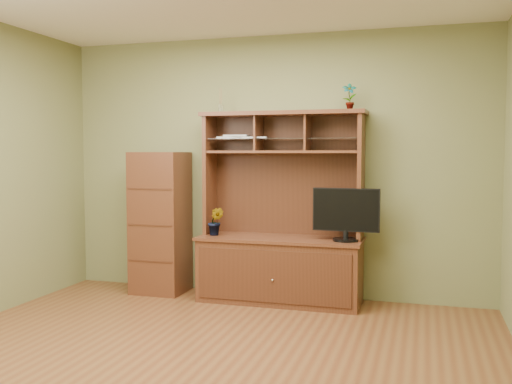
% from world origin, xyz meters
% --- Properties ---
extents(room, '(4.54, 4.04, 2.74)m').
position_xyz_m(room, '(0.00, 0.00, 1.35)').
color(room, brown).
rests_on(room, ground).
extents(media_hutch, '(1.66, 0.61, 1.90)m').
position_xyz_m(media_hutch, '(0.17, 1.73, 0.52)').
color(media_hutch, '#442113').
rests_on(media_hutch, room).
extents(monitor, '(0.64, 0.25, 0.51)m').
position_xyz_m(monitor, '(0.83, 1.65, 0.92)').
color(monitor, black).
rests_on(monitor, media_hutch).
extents(orchid_plant, '(0.17, 0.15, 0.29)m').
position_xyz_m(orchid_plant, '(-0.49, 1.65, 0.79)').
color(orchid_plant, '#336121').
rests_on(orchid_plant, media_hutch).
extents(top_plant, '(0.15, 0.11, 0.26)m').
position_xyz_m(top_plant, '(0.83, 1.80, 2.03)').
color(top_plant, '#3F6A25').
rests_on(top_plant, media_hutch).
extents(reed_diffuser, '(0.05, 0.05, 0.26)m').
position_xyz_m(reed_diffuser, '(-0.49, 1.80, 2.00)').
color(reed_diffuser, silver).
rests_on(reed_diffuser, media_hutch).
extents(magazines, '(0.56, 0.25, 0.04)m').
position_xyz_m(magazines, '(-0.28, 1.80, 1.65)').
color(magazines, '#B9B9BE').
rests_on(magazines, media_hutch).
extents(side_cabinet, '(0.53, 0.49, 1.50)m').
position_xyz_m(side_cabinet, '(-1.15, 1.74, 0.75)').
color(side_cabinet, '#442113').
rests_on(side_cabinet, room).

